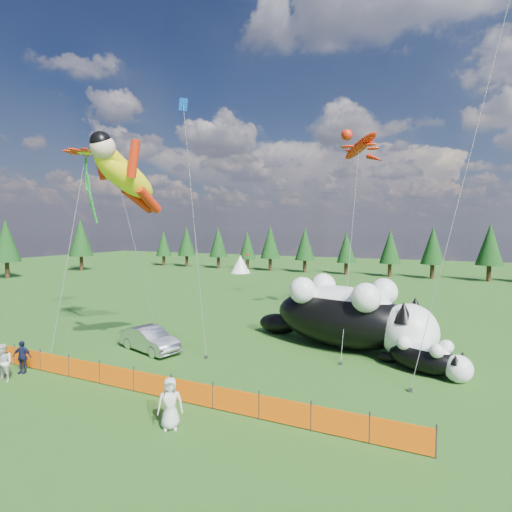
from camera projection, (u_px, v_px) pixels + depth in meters
The scene contains 14 objects.
ground at pixel (192, 372), 19.66m from camera, with size 160.00×160.00×0.00m, color #0D380A.
safety_fence at pixel (152, 384), 16.92m from camera, with size 22.06×0.06×1.10m.
tree_line at pixel (362, 249), 60.04m from camera, with size 90.00×4.00×8.00m, color black, non-canonical shape.
festival_tents at pixel (442, 273), 51.05m from camera, with size 50.00×3.20×2.80m, color white, non-canonical shape.
cat_large at pixel (348, 315), 23.58m from camera, with size 11.39×6.02×4.17m.
cat_small at pixel (428, 357), 19.47m from camera, with size 4.52×2.99×1.72m.
car at pixel (150, 339), 23.04m from camera, with size 1.47×4.21×1.39m, color silver.
spectator_b at pixel (3, 363), 18.42m from camera, with size 0.86×0.51×1.77m, color silver.
spectator_c at pixel (22, 357), 19.54m from camera, with size 0.94×0.48×1.61m, color #141838.
spectator_e at pixel (170, 403), 14.10m from camera, with size 0.90×0.59×1.85m, color silver.
superhero_kite at pixel (125, 176), 20.72m from camera, with size 4.51×5.00×12.07m.
gecko_kite at pixel (360, 146), 29.53m from camera, with size 5.74×13.09×16.57m.
flower_kite at pixel (86, 155), 25.02m from camera, with size 3.57×6.11×12.70m.
diamond_kite_a at pixel (184, 115), 25.36m from camera, with size 4.29×4.11×16.08m.
Camera 1 is at (10.99, -16.07, 7.11)m, focal length 28.00 mm.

